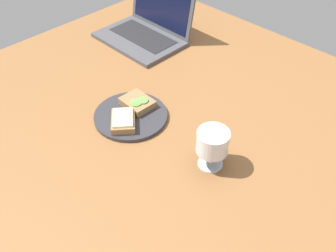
{
  "coord_description": "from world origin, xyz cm",
  "views": [
    {
      "loc": [
        61.65,
        -57.17,
        76.92
      ],
      "look_at": [
        8.72,
        -3.79,
        8.0
      ],
      "focal_mm": 40.0,
      "sensor_mm": 36.0,
      "label": 1
    }
  ],
  "objects_px": {
    "wine_glass": "(213,143)",
    "sandwich_with_cheese": "(123,121)",
    "plate": "(131,116)",
    "sandwich_with_cucumber": "(137,102)",
    "laptop": "(147,27)"
  },
  "relations": [
    {
      "from": "sandwich_with_cucumber",
      "to": "laptop",
      "type": "distance_m",
      "value": 0.44
    },
    {
      "from": "laptop",
      "to": "wine_glass",
      "type": "bearing_deg",
      "value": -29.07
    },
    {
      "from": "plate",
      "to": "sandwich_with_cucumber",
      "type": "relative_size",
      "value": 2.27
    },
    {
      "from": "sandwich_with_cheese",
      "to": "plate",
      "type": "bearing_deg",
      "value": 112.13
    },
    {
      "from": "sandwich_with_cucumber",
      "to": "laptop",
      "type": "height_order",
      "value": "laptop"
    },
    {
      "from": "plate",
      "to": "wine_glass",
      "type": "relative_size",
      "value": 1.95
    },
    {
      "from": "sandwich_with_cheese",
      "to": "sandwich_with_cucumber",
      "type": "xyz_separation_m",
      "value": [
        -0.03,
        0.09,
        -0.0
      ]
    },
    {
      "from": "plate",
      "to": "laptop",
      "type": "bearing_deg",
      "value": 131.27
    },
    {
      "from": "sandwich_with_cucumber",
      "to": "laptop",
      "type": "bearing_deg",
      "value": 133.31
    },
    {
      "from": "wine_glass",
      "to": "sandwich_with_cheese",
      "type": "bearing_deg",
      "value": -166.11
    },
    {
      "from": "sandwich_with_cucumber",
      "to": "wine_glass",
      "type": "distance_m",
      "value": 0.31
    },
    {
      "from": "wine_glass",
      "to": "laptop",
      "type": "height_order",
      "value": "laptop"
    },
    {
      "from": "sandwich_with_cucumber",
      "to": "laptop",
      "type": "xyz_separation_m",
      "value": [
        -0.3,
        0.32,
        0.02
      ]
    },
    {
      "from": "plate",
      "to": "sandwich_with_cheese",
      "type": "relative_size",
      "value": 1.9
    },
    {
      "from": "wine_glass",
      "to": "laptop",
      "type": "xyz_separation_m",
      "value": [
        -0.61,
        0.34,
        -0.03
      ]
    }
  ]
}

